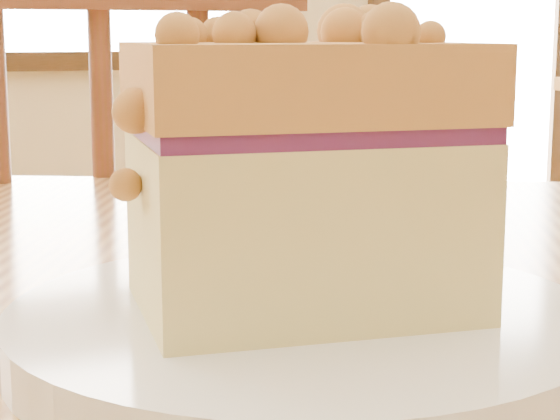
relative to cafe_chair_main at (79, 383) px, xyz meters
name	(u,v)px	position (x,y,z in m)	size (l,w,h in m)	color
cafe_chair_main	(79,383)	(0.00, 0.00, 0.00)	(0.48, 0.48, 0.98)	#5C2B19
plate	(302,332)	(0.03, -0.69, 0.27)	(0.25, 0.25, 0.02)	white
cake_slice	(299,165)	(0.03, -0.69, 0.34)	(0.15, 0.11, 0.13)	tan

